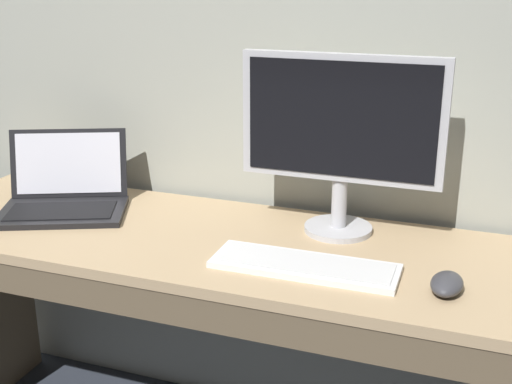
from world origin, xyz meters
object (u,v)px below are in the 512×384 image
external_monitor (341,132)px  wired_keyboard (305,265)px  computer_mouse (447,284)px  laptop_black (65,196)px

external_monitor → wired_keyboard: (-0.02, -0.25, -0.27)m
computer_mouse → external_monitor: bearing=144.1°
laptop_black → wired_keyboard: (0.78, -0.15, -0.04)m
wired_keyboard → computer_mouse: computer_mouse is taller
laptop_black → computer_mouse: size_ratio=3.79×
external_monitor → computer_mouse: external_monitor is taller
laptop_black → external_monitor: bearing=7.1°
laptop_black → external_monitor: (0.80, 0.10, 0.23)m
external_monitor → computer_mouse: size_ratio=4.60×
laptop_black → computer_mouse: bearing=-8.0°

